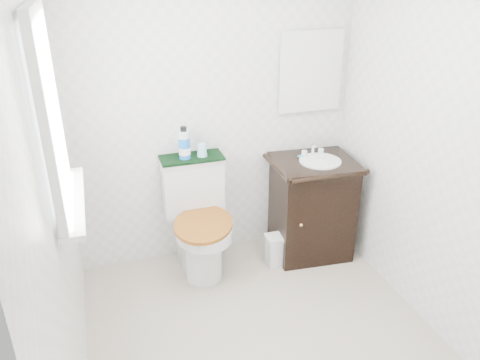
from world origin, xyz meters
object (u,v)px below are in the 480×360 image
toilet (198,225)px  trash_bin (277,250)px  vanity (312,205)px  mouthwash_bottle (184,144)px  cup (202,150)px

toilet → trash_bin: bearing=-15.2°
vanity → trash_bin: (-0.33, -0.10, -0.29)m
toilet → vanity: (0.93, -0.06, 0.05)m
mouthwash_bottle → cup: mouthwash_bottle is taller
vanity → mouthwash_bottle: size_ratio=3.79×
mouthwash_bottle → trash_bin: bearing=-22.8°
trash_bin → mouthwash_bottle: (-0.65, 0.27, 0.88)m
toilet → trash_bin: size_ratio=3.34×
trash_bin → cup: bearing=152.0°
toilet → vanity: size_ratio=0.96×
mouthwash_bottle → cup: (0.13, 0.00, -0.06)m
toilet → cup: bearing=54.9°
cup → trash_bin: bearing=-28.0°
trash_bin → cup: (-0.52, 0.28, 0.81)m
vanity → cup: 1.01m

